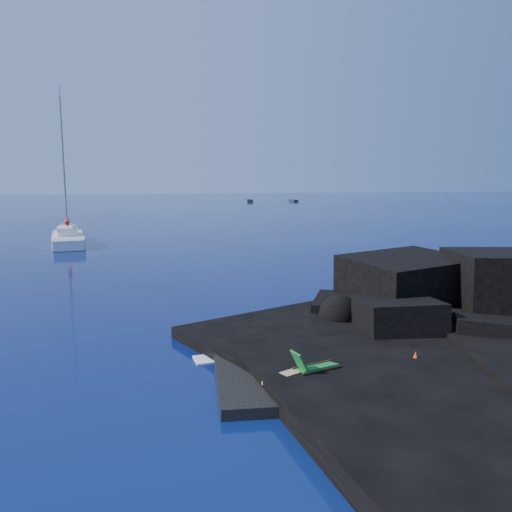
# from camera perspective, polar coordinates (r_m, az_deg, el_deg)

# --- Properties ---
(ground) EXTENTS (400.00, 400.00, 0.00)m
(ground) POSITION_cam_1_polar(r_m,az_deg,el_deg) (16.15, -5.06, -15.15)
(ground) COLOR #030433
(ground) RESTS_ON ground
(headland) EXTENTS (24.00, 24.00, 3.60)m
(headland) POSITION_cam_1_polar(r_m,az_deg,el_deg) (24.05, 26.43, -7.91)
(headland) COLOR black
(headland) RESTS_ON ground
(beach) EXTENTS (9.08, 6.86, 0.70)m
(beach) POSITION_cam_1_polar(r_m,az_deg,el_deg) (17.72, 9.65, -13.01)
(beach) COLOR black
(beach) RESTS_ON ground
(surf_foam) EXTENTS (10.00, 8.00, 0.06)m
(surf_foam) POSITION_cam_1_polar(r_m,az_deg,el_deg) (21.84, 6.27, -8.67)
(surf_foam) COLOR white
(surf_foam) RESTS_ON ground
(sailboat) EXTENTS (4.84, 14.19, 14.60)m
(sailboat) POSITION_cam_1_polar(r_m,az_deg,el_deg) (53.50, -20.67, 1.27)
(sailboat) COLOR white
(sailboat) RESTS_ON ground
(deck_chair) EXTENTS (1.64, 1.04, 1.04)m
(deck_chair) POSITION_cam_1_polar(r_m,az_deg,el_deg) (16.15, 7.01, -11.84)
(deck_chair) COLOR #19742A
(deck_chair) RESTS_ON beach
(towel) EXTENTS (2.05, 1.55, 0.05)m
(towel) POSITION_cam_1_polar(r_m,az_deg,el_deg) (16.00, 4.12, -13.92)
(towel) COLOR white
(towel) RESTS_ON beach
(sunbather) EXTENTS (1.81, 1.16, 0.27)m
(sunbather) POSITION_cam_1_polar(r_m,az_deg,el_deg) (15.94, 4.13, -13.38)
(sunbather) COLOR tan
(sunbather) RESTS_ON towel
(marker_cone) EXTENTS (0.34, 0.34, 0.50)m
(marker_cone) POSITION_cam_1_polar(r_m,az_deg,el_deg) (17.85, 17.76, -11.09)
(marker_cone) COLOR #FF560D
(marker_cone) RESTS_ON beach
(distant_boat_a) EXTENTS (2.51, 5.25, 0.67)m
(distant_boat_a) POSITION_cam_1_polar(r_m,az_deg,el_deg) (140.31, -0.69, 6.22)
(distant_boat_a) COLOR #242529
(distant_boat_a) RESTS_ON ground
(distant_boat_b) EXTENTS (1.62, 4.16, 0.54)m
(distant_boat_b) POSITION_cam_1_polar(r_m,az_deg,el_deg) (142.01, 4.31, 6.22)
(distant_boat_b) COLOR #242328
(distant_boat_b) RESTS_ON ground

